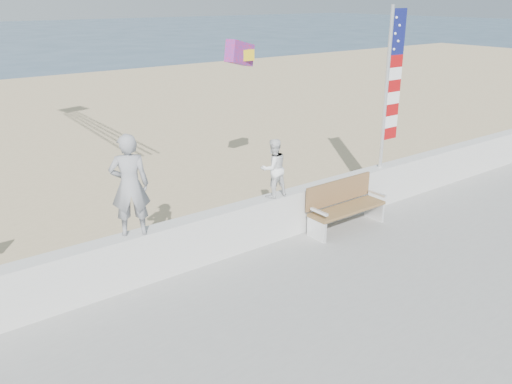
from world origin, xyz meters
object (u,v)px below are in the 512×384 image
flag (391,82)px  bench (344,204)px  adult (130,185)px  child (273,168)px

flag → bench: bearing=-165.2°
adult → bench: size_ratio=0.94×
adult → child: 2.94m
bench → adult: bearing=174.2°
child → flag: flag is taller
adult → bench: bearing=-162.6°
adult → bench: adult is taller
child → adult: bearing=5.4°
flag → adult: bearing=180.0°
bench → flag: size_ratio=0.51×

